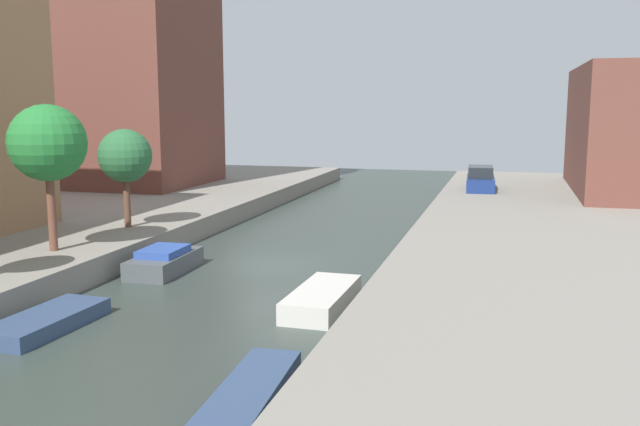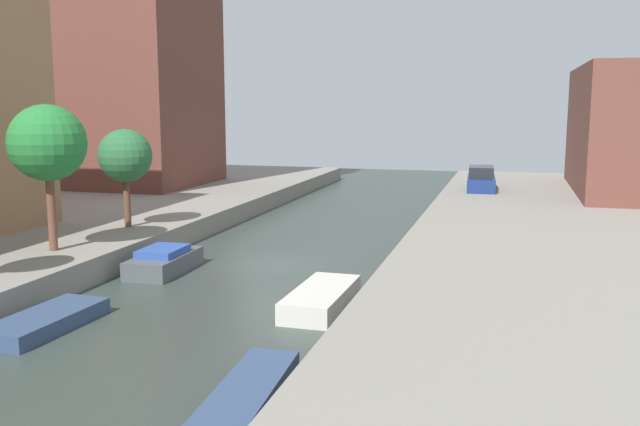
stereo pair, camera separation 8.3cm
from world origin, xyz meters
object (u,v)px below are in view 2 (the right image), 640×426
street_tree_3 (125,156)px  moored_boat_right_2 (321,299)px  street_tree_2 (47,144)px  parked_car (481,180)px  moored_boat_left_2 (164,261)px  moored_boat_right_1 (247,397)px  moored_boat_left_1 (46,321)px

street_tree_3 → moored_boat_right_2: 13.13m
street_tree_2 → moored_boat_right_2: bearing=-6.9°
parked_car → moored_boat_right_2: 24.80m
moored_boat_left_2 → moored_boat_right_1: moored_boat_left_2 is taller
moored_boat_right_2 → street_tree_2: bearing=173.1°
street_tree_2 → parked_car: size_ratio=1.18×
moored_boat_left_1 → moored_boat_right_2: 8.19m
parked_car → moored_boat_right_1: size_ratio=1.04×
street_tree_2 → street_tree_3: size_ratio=1.25×
street_tree_2 → moored_boat_left_1: street_tree_2 is taller
street_tree_2 → parked_car: 27.56m
moored_boat_left_1 → moored_boat_right_1: bearing=-24.0°
moored_boat_left_2 → moored_boat_right_1: bearing=-54.1°
moored_boat_left_2 → moored_boat_left_1: bearing=-89.9°
moored_boat_left_1 → moored_boat_right_1: moored_boat_right_1 is taller
moored_boat_left_2 → moored_boat_right_2: moored_boat_left_2 is taller
moored_boat_right_2 → street_tree_3: bearing=148.8°
street_tree_3 → parked_car: bearing=51.0°
parked_car → moored_boat_left_1: parked_car is taller
street_tree_3 → moored_boat_left_1: size_ratio=1.09×
parked_car → moored_boat_left_2: (-10.94, -21.44, -1.22)m
moored_boat_left_2 → moored_boat_right_2: bearing=-23.0°
street_tree_3 → moored_boat_right_2: (10.75, -6.51, -3.81)m
moored_boat_right_1 → moored_boat_left_1: bearing=156.0°
parked_car → moored_boat_left_2: 24.10m
moored_boat_right_1 → moored_boat_right_2: bearing=93.2°
street_tree_3 → moored_boat_right_1: size_ratio=0.98×
street_tree_2 → moored_boat_right_1: street_tree_2 is taller
parked_car → moored_boat_right_1: bearing=-96.1°
street_tree_3 → moored_boat_left_1: bearing=-71.0°
street_tree_3 → parked_car: street_tree_3 is taller
parked_car → moored_boat_right_1: (-3.40, -31.88, -1.37)m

